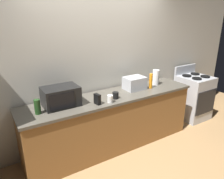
% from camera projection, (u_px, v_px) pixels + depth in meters
% --- Properties ---
extents(ground_plane, '(8.00, 8.00, 0.00)m').
position_uv_depth(ground_plane, '(126.00, 158.00, 3.30)').
color(ground_plane, '#A87F51').
extents(back_wall, '(6.40, 0.10, 2.70)m').
position_uv_depth(back_wall, '(99.00, 62.00, 3.50)').
color(back_wall, beige).
rests_on(back_wall, ground_plane).
extents(counter_run, '(2.84, 0.64, 0.90)m').
position_uv_depth(counter_run, '(112.00, 121.00, 3.47)').
color(counter_run, brown).
rests_on(counter_run, ground_plane).
extents(stove_range, '(0.60, 0.61, 1.08)m').
position_uv_depth(stove_range, '(193.00, 97.00, 4.47)').
color(stove_range, '#B7BABF').
rests_on(stove_range, ground_plane).
extents(microwave, '(0.48, 0.35, 0.27)m').
position_uv_depth(microwave, '(61.00, 96.00, 2.91)').
color(microwave, black).
rests_on(microwave, counter_run).
extents(toaster_oven, '(0.34, 0.26, 0.21)m').
position_uv_depth(toaster_oven, '(134.00, 83.00, 3.57)').
color(toaster_oven, '#B7BABF').
rests_on(toaster_oven, counter_run).
extents(paper_towel_roll, '(0.12, 0.12, 0.27)m').
position_uv_depth(paper_towel_roll, '(156.00, 77.00, 3.79)').
color(paper_towel_roll, white).
rests_on(paper_towel_roll, counter_run).
extents(cordless_phone, '(0.06, 0.12, 0.15)m').
position_uv_depth(cordless_phone, '(97.00, 99.00, 2.98)').
color(cordless_phone, black).
rests_on(cordless_phone, counter_run).
extents(bottle_dish_soap, '(0.06, 0.06, 0.25)m').
position_uv_depth(bottle_dish_soap, '(151.00, 81.00, 3.61)').
color(bottle_dish_soap, orange).
rests_on(bottle_dish_soap, counter_run).
extents(bottle_wine, '(0.08, 0.08, 0.19)m').
position_uv_depth(bottle_wine, '(37.00, 107.00, 2.68)').
color(bottle_wine, '#1E3F19').
rests_on(bottle_wine, counter_run).
extents(mug_white, '(0.08, 0.08, 0.11)m').
position_uv_depth(mug_white, '(110.00, 99.00, 3.05)').
color(mug_white, white).
rests_on(mug_white, counter_run).
extents(mug_black, '(0.09, 0.09, 0.10)m').
position_uv_depth(mug_black, '(115.00, 95.00, 3.19)').
color(mug_black, black).
rests_on(mug_black, counter_run).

